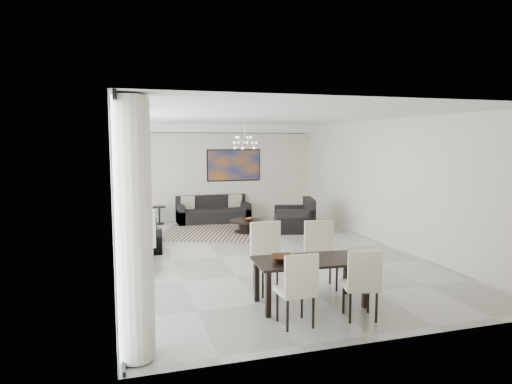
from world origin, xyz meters
name	(u,v)px	position (x,y,z in m)	size (l,w,h in m)	color
room_shell	(284,186)	(0.46, 0.00, 1.45)	(6.00, 9.00, 2.90)	#A8A39B
window_wall	(122,190)	(-2.86, 0.00, 1.47)	(0.37, 8.95, 2.90)	silver
soffit	(219,128)	(0.00, 4.30, 2.77)	(5.98, 0.40, 0.26)	white
painting	(234,165)	(0.50, 4.47, 1.65)	(1.68, 0.04, 0.98)	#A95917
chandelier	(245,143)	(0.30, 2.50, 2.35)	(0.66, 0.66, 0.71)	silver
rug	(219,232)	(-0.44, 2.44, 0.01)	(2.90, 2.23, 0.01)	black
coffee_table	(246,226)	(0.27, 2.28, 0.18)	(0.90, 0.90, 0.31)	black
bowl_coffee	(248,219)	(0.31, 2.21, 0.35)	(0.24, 0.24, 0.07)	brown
sofa_main	(213,213)	(-0.25, 4.07, 0.26)	(2.11, 0.86, 0.77)	black
loveseat	(138,237)	(-2.54, 1.25, 0.26)	(0.86, 1.52, 0.76)	black
armchair	(296,220)	(1.59, 2.07, 0.30)	(1.22, 1.26, 0.88)	black
side_table	(159,212)	(-1.81, 4.15, 0.35)	(0.38, 0.38, 0.52)	black
tv_console	(130,256)	(-2.76, -0.36, 0.25)	(0.45, 1.61, 0.50)	black
television	(138,225)	(-2.60, -0.43, 0.84)	(1.16, 0.15, 0.67)	gray
dining_table	(310,265)	(-0.28, -3.10, 0.59)	(1.67, 0.90, 0.68)	black
dining_chair_sw	(298,285)	(-0.77, -3.83, 0.57)	(0.47, 0.47, 0.99)	beige
dining_chair_se	(362,280)	(0.14, -3.86, 0.56)	(0.54, 0.54, 0.98)	beige
dining_chair_nw	(268,252)	(-0.67, -2.32, 0.64)	(0.53, 0.53, 1.11)	beige
dining_chair_ne	(321,249)	(0.23, -2.36, 0.62)	(0.58, 0.58, 1.08)	beige
bowl_dining	(283,259)	(-0.70, -3.10, 0.73)	(0.37, 0.37, 0.09)	brown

